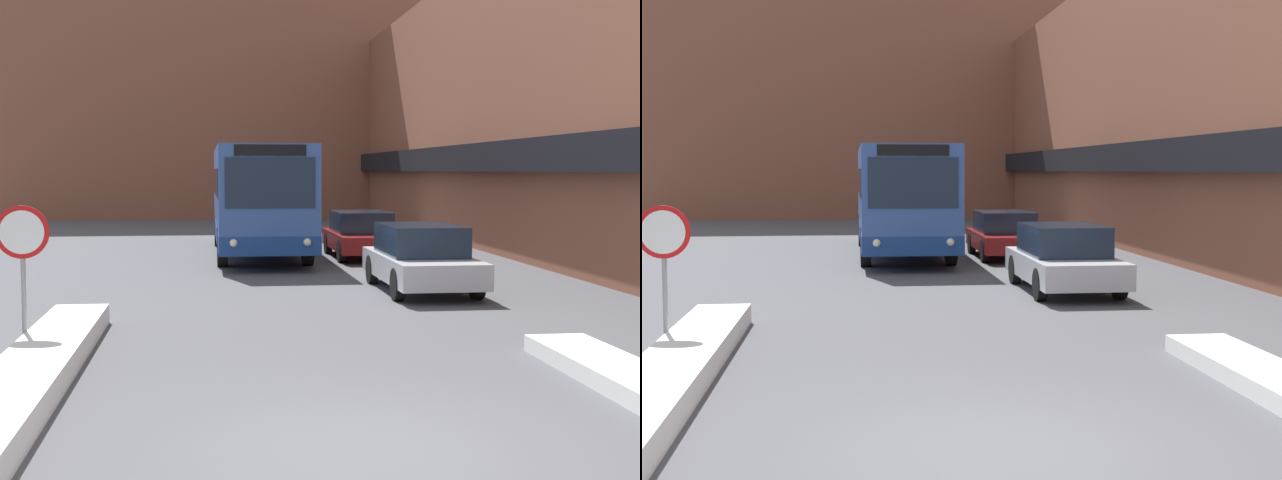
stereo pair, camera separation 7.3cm
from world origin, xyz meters
The scene contains 8 objects.
ground_plane centered at (0.00, 0.00, 0.00)m, with size 160.00×160.00×0.00m, color #47474C.
building_row_right centered at (9.97, 24.00, 4.82)m, with size 5.50×60.00×9.67m.
building_backdrop_far centered at (0.00, 44.09, 8.75)m, with size 26.00×8.00×17.49m.
snow_bank_left centered at (-3.60, 2.84, 0.17)m, with size 0.90×9.34×0.33m.
city_bus centered at (0.15, 19.73, 1.81)m, with size 2.64×11.05×3.33m.
parked_car_front centered at (3.20, 10.83, 0.73)m, with size 1.86×4.49×1.45m.
parked_car_back centered at (3.20, 18.41, 0.71)m, with size 1.85×4.53×1.40m.
stop_sign centered at (-4.07, 4.91, 1.55)m, with size 0.76×0.08×2.15m.
Camera 1 is at (-1.47, -8.14, 2.65)m, focal length 50.00 mm.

